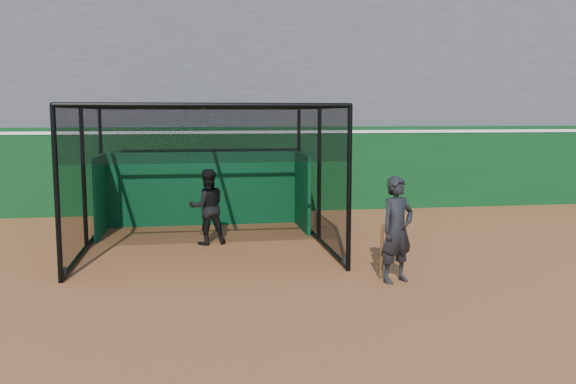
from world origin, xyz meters
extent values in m
plane|color=brown|center=(0.00, 0.00, 0.00)|extent=(120.00, 120.00, 0.00)
cube|color=#0A3915|center=(0.00, 8.50, 1.25)|extent=(50.00, 0.45, 2.50)
cube|color=white|center=(0.00, 8.50, 2.35)|extent=(50.00, 0.50, 0.08)
cube|color=#4C4C4F|center=(0.00, 12.38, 3.88)|extent=(50.00, 7.85, 7.75)
cube|color=#064520|center=(-0.70, 6.44, 0.95)|extent=(4.96, 0.10, 1.90)
cylinder|color=black|center=(-3.24, 1.49, 0.11)|extent=(0.08, 0.22, 0.22)
cylinder|color=black|center=(1.84, 1.49, 0.11)|extent=(0.08, 0.22, 0.22)
cylinder|color=black|center=(-3.24, 6.36, 0.11)|extent=(0.08, 0.22, 0.22)
cylinder|color=black|center=(1.84, 6.36, 0.11)|extent=(0.08, 0.22, 0.22)
imported|color=black|center=(-0.65, 4.05, 0.84)|extent=(0.92, 0.78, 1.68)
imported|color=black|center=(2.48, 0.46, 0.91)|extent=(0.78, 0.66, 1.83)
cylinder|color=#593819|center=(2.23, 0.51, 0.55)|extent=(0.16, 0.38, 1.01)
camera|label=1|loc=(-0.97, -9.37, 2.89)|focal=38.00mm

